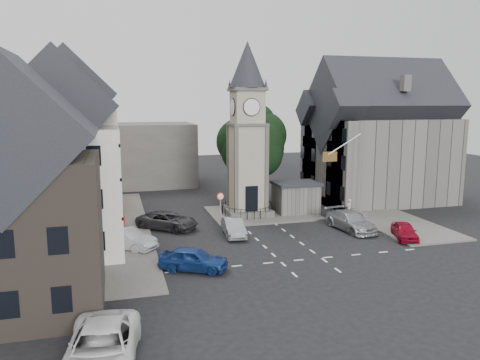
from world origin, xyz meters
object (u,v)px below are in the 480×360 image
object	(u,v)px
clock_tower	(247,131)
pedestrian	(349,208)
stone_shelter	(296,198)
car_west_blue	(193,259)
car_east_red	(405,231)

from	to	relation	value
clock_tower	pedestrian	world-z (taller)	clock_tower
stone_shelter	pedestrian	xyz separation A→B (m)	(4.15, -3.02, -0.65)
clock_tower	stone_shelter	distance (m)	8.15
car_west_blue	pedestrian	xyz separation A→B (m)	(16.45, 10.02, 0.13)
car_west_blue	stone_shelter	bearing A→B (deg)	-16.20
clock_tower	stone_shelter	size ratio (longest dim) A/B	3.78
clock_tower	car_west_blue	world-z (taller)	clock_tower
clock_tower	car_west_blue	bearing A→B (deg)	-118.99
car_east_red	stone_shelter	bearing A→B (deg)	135.91
stone_shelter	car_east_red	size ratio (longest dim) A/B	1.11
stone_shelter	car_west_blue	xyz separation A→B (m)	(-12.30, -13.04, -0.79)
clock_tower	car_west_blue	xyz separation A→B (m)	(-7.50, -13.53, -7.36)
clock_tower	pedestrian	distance (m)	12.02
clock_tower	stone_shelter	world-z (taller)	clock_tower
car_east_red	clock_tower	bearing A→B (deg)	152.11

